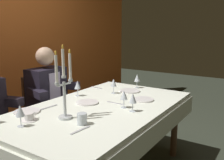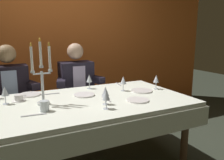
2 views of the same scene
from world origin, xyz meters
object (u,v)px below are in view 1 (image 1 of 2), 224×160
wine_glass_2 (20,111)px  wine_glass_5 (114,83)px  dinner_plate_0 (27,112)px  wine_glass_1 (77,85)px  water_tumbler_0 (82,119)px  coffee_cup_0 (29,117)px  candelabra (64,89)px  dinner_plate_1 (87,102)px  seated_diner_1 (46,91)px  dinner_plate_2 (130,91)px  dining_table (101,118)px  dinner_plate_3 (143,99)px  wine_glass_3 (124,95)px  wine_glass_0 (137,79)px  wine_glass_6 (133,99)px

wine_glass_2 → wine_glass_5: (1.18, -0.04, -0.00)m
dinner_plate_0 → wine_glass_1: wine_glass_1 is taller
water_tumbler_0 → coffee_cup_0: bearing=112.4°
candelabra → wine_glass_5: 0.89m
candelabra → dinner_plate_1: candelabra is taller
seated_diner_1 → dinner_plate_2: bearing=-60.4°
dining_table → candelabra: size_ratio=3.30×
dinner_plate_3 → water_tumbler_0: size_ratio=2.39×
dining_table → wine_glass_3: bearing=-69.5°
wine_glass_0 → wine_glass_3: bearing=-160.6°
wine_glass_0 → seated_diner_1: bearing=129.7°
wine_glass_6 → seated_diner_1: bearing=84.3°
wine_glass_2 → wine_glass_5: size_ratio=1.00×
candelabra → wine_glass_2: 0.36m
dinner_plate_3 → wine_glass_6: size_ratio=1.27×
dinner_plate_2 → wine_glass_5: 0.23m
wine_glass_1 → seated_diner_1: seated_diner_1 is taller
wine_glass_1 → candelabra: bearing=-147.4°
candelabra → wine_glass_3: (0.50, -0.25, -0.13)m
wine_glass_3 → water_tumbler_0: bearing=174.1°
wine_glass_6 → water_tumbler_0: 0.51m
wine_glass_6 → seated_diner_1: seated_diner_1 is taller
wine_glass_0 → wine_glass_2: size_ratio=1.00×
coffee_cup_0 → candelabra: bearing=-47.0°
dinner_plate_0 → dinner_plate_2: (1.12, -0.38, 0.00)m
dining_table → dinner_plate_0: (-0.49, 0.42, 0.13)m
water_tumbler_0 → dinner_plate_0: bearing=94.8°
wine_glass_1 → coffee_cup_0: (-0.77, -0.17, -0.09)m
dinner_plate_1 → wine_glass_3: size_ratio=1.31×
seated_diner_1 → dinner_plate_0: bearing=-144.2°
dinner_plate_3 → wine_glass_5: 0.42m
dinner_plate_3 → dining_table: bearing=148.5°
wine_glass_2 → wine_glass_0: bearing=-5.0°
wine_glass_5 → seated_diner_1: size_ratio=0.13×
dinner_plate_2 → dinner_plate_3: size_ratio=1.10×
candelabra → dinner_plate_0: (-0.07, 0.38, -0.23)m
candelabra → dinner_plate_0: size_ratio=2.67×
dinner_plate_3 → seated_diner_1: 1.15m
dinner_plate_0 → wine_glass_6: (0.52, -0.74, 0.11)m
wine_glass_1 → wine_glass_5: same height
wine_glass_6 → seated_diner_1: (0.12, 1.21, -0.12)m
wine_glass_5 → seated_diner_1: (-0.31, 0.73, -0.12)m
coffee_cup_0 → seated_diner_1: seated_diner_1 is taller
dinner_plate_1 → candelabra: bearing=-164.5°
wine_glass_3 → wine_glass_5: same height
dinner_plate_0 → wine_glass_0: size_ratio=1.34×
dining_table → wine_glass_2: wine_glass_2 is taller
dinner_plate_3 → wine_glass_5: wine_glass_5 is taller
wine_glass_0 → wine_glass_5: size_ratio=1.00×
candelabra → dinner_plate_3: candelabra is taller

